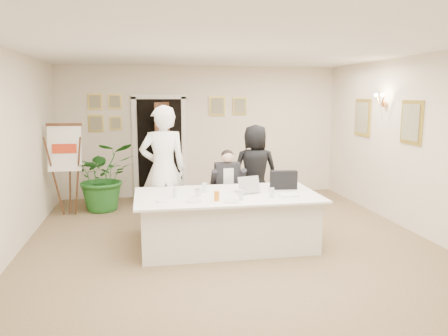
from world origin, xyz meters
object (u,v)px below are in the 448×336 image
object	(u,v)px
seated_man	(228,188)
standing_woman	(255,171)
laptop	(247,183)
laptop_bag	(284,180)
oj_glass	(217,196)
potted_palm	(104,176)
paper_stack	(289,195)
conference_table	(227,220)
steel_jug	(198,193)
flip_chart	(67,174)
standing_man	(163,170)

from	to	relation	value
seated_man	standing_woman	size ratio (longest dim) A/B	0.78
laptop	laptop_bag	xyz separation A→B (m)	(0.59, 0.11, 0.00)
standing_woman	oj_glass	world-z (taller)	standing_woman
seated_man	potted_palm	bearing A→B (deg)	159.70
seated_man	oj_glass	xyz separation A→B (m)	(-0.41, -1.35, 0.19)
laptop	laptop_bag	bearing A→B (deg)	-3.46
paper_stack	laptop	bearing A→B (deg)	147.13
conference_table	laptop	xyz separation A→B (m)	(0.31, 0.07, 0.52)
oj_glass	laptop_bag	bearing A→B (deg)	26.58
oj_glass	steel_jug	xyz separation A→B (m)	(-0.22, 0.28, -0.01)
flip_chart	standing_man	world-z (taller)	standing_man
conference_table	steel_jug	xyz separation A→B (m)	(-0.43, -0.10, 0.44)
laptop_bag	laptop	bearing A→B (deg)	-163.22
flip_chart	standing_man	distance (m)	2.10
flip_chart	standing_man	xyz separation A→B (m)	(1.67, -1.25, 0.25)
conference_table	oj_glass	xyz separation A→B (m)	(-0.21, -0.38, 0.45)
flip_chart	paper_stack	distance (m)	4.14
potted_palm	laptop_bag	world-z (taller)	potted_palm
standing_woman	paper_stack	world-z (taller)	standing_woman
standing_man	laptop_bag	world-z (taller)	standing_man
standing_woman	flip_chart	bearing A→B (deg)	-7.22
paper_stack	oj_glass	world-z (taller)	oj_glass
standing_man	flip_chart	bearing A→B (deg)	-42.58
laptop_bag	seated_man	bearing A→B (deg)	137.65
laptop_bag	oj_glass	xyz separation A→B (m)	(-1.11, -0.56, -0.08)
standing_man	paper_stack	bearing A→B (deg)	140.19
potted_palm	oj_glass	bearing A→B (deg)	-58.46
potted_palm	steel_jug	size ratio (longest dim) A/B	11.93
oj_glass	potted_palm	bearing A→B (deg)	121.54
potted_palm	paper_stack	bearing A→B (deg)	-44.30
standing_woman	paper_stack	distance (m)	1.75
flip_chart	standing_woman	size ratio (longest dim) A/B	0.99
seated_man	laptop	distance (m)	0.95
standing_man	potted_palm	world-z (taller)	standing_man
conference_table	paper_stack	world-z (taller)	paper_stack
standing_woman	steel_jug	bearing A→B (deg)	55.94
potted_palm	steel_jug	world-z (taller)	potted_palm
laptop	steel_jug	size ratio (longest dim) A/B	3.19
laptop	flip_chart	bearing A→B (deg)	129.81
laptop_bag	conference_table	bearing A→B (deg)	-162.81
laptop_bag	standing_man	bearing A→B (deg)	164.46
potted_palm	standing_man	bearing A→B (deg)	-55.51
flip_chart	laptop_bag	distance (m)	3.95
oj_glass	standing_man	bearing A→B (deg)	117.61
flip_chart	paper_stack	bearing A→B (deg)	-35.40
standing_man	standing_woman	bearing A→B (deg)	-165.77
standing_man	laptop	bearing A→B (deg)	139.70
seated_man	conference_table	bearing A→B (deg)	-87.43
standing_woman	paper_stack	size ratio (longest dim) A/B	6.32
laptop	oj_glass	xyz separation A→B (m)	(-0.52, -0.44, -0.07)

